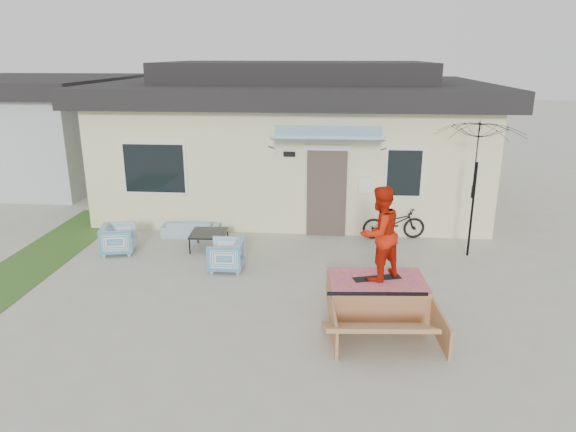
# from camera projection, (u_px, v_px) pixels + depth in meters

# --- Properties ---
(ground) EXTENTS (90.00, 90.00, 0.00)m
(ground) POSITION_uv_depth(u_px,v_px,m) (261.00, 322.00, 8.75)
(ground) COLOR #A5A495
(ground) RESTS_ON ground
(grass_strip) EXTENTS (1.40, 8.00, 0.01)m
(grass_strip) POSITION_uv_depth(u_px,v_px,m) (30.00, 265.00, 11.08)
(grass_strip) COLOR #2F5720
(grass_strip) RESTS_ON ground
(house) EXTENTS (10.80, 8.49, 4.10)m
(house) POSITION_uv_depth(u_px,v_px,m) (296.00, 135.00, 15.78)
(house) COLOR beige
(house) RESTS_ON ground
(neighbor_house) EXTENTS (8.60, 7.60, 3.50)m
(neighbor_house) POSITION_uv_depth(u_px,v_px,m) (5.00, 127.00, 18.60)
(neighbor_house) COLOR #ACB5BB
(neighbor_house) RESTS_ON ground
(loveseat) EXTENTS (1.40, 0.45, 0.54)m
(loveseat) POSITION_uv_depth(u_px,v_px,m) (191.00, 225.00, 12.79)
(loveseat) COLOR teal
(loveseat) RESTS_ON ground
(armchair_left) EXTENTS (0.78, 0.81, 0.71)m
(armchair_left) POSITION_uv_depth(u_px,v_px,m) (118.00, 238.00, 11.68)
(armchair_left) COLOR teal
(armchair_left) RESTS_ON ground
(armchair_right) EXTENTS (0.65, 0.69, 0.70)m
(armchair_right) POSITION_uv_depth(u_px,v_px,m) (226.00, 254.00, 10.77)
(armchair_right) COLOR teal
(armchair_right) RESTS_ON ground
(coffee_table) EXTENTS (0.85, 0.85, 0.40)m
(coffee_table) POSITION_uv_depth(u_px,v_px,m) (209.00, 241.00, 11.96)
(coffee_table) COLOR black
(coffee_table) RESTS_ON ground
(bicycle) EXTENTS (1.57, 0.73, 0.96)m
(bicycle) POSITION_uv_depth(u_px,v_px,m) (394.00, 219.00, 12.56)
(bicycle) COLOR black
(bicycle) RESTS_ON ground
(patio_umbrella) EXTENTS (2.39, 2.31, 2.20)m
(patio_umbrella) POSITION_uv_depth(u_px,v_px,m) (476.00, 178.00, 11.11)
(patio_umbrella) COLOR black
(patio_umbrella) RESTS_ON ground
(skate_ramp) EXTENTS (1.80, 2.31, 0.55)m
(skate_ramp) POSITION_uv_depth(u_px,v_px,m) (377.00, 295.00, 9.11)
(skate_ramp) COLOR #A77145
(skate_ramp) RESTS_ON ground
(skateboard) EXTENTS (0.86, 0.44, 0.05)m
(skateboard) POSITION_uv_depth(u_px,v_px,m) (377.00, 277.00, 9.07)
(skateboard) COLOR black
(skateboard) RESTS_ON skate_ramp
(skater) EXTENTS (1.01, 0.98, 1.63)m
(skater) POSITION_uv_depth(u_px,v_px,m) (380.00, 231.00, 8.82)
(skater) COLOR red
(skater) RESTS_ON skateboard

